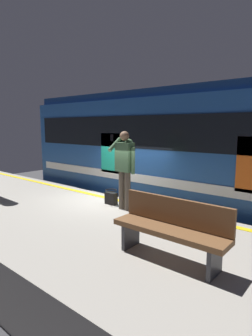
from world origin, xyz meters
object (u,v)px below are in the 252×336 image
at_px(train_carriage, 201,146).
at_px(passenger, 125,164).
at_px(bench, 171,227).
at_px(handbag, 111,198).

height_order(train_carriage, passenger, train_carriage).
bearing_deg(passenger, bench, 145.45).
bearing_deg(bench, train_carriage, -70.37).
bearing_deg(bench, passenger, -34.55).
bearing_deg(train_carriage, bench, 109.63).
bearing_deg(handbag, train_carriage, -114.19).
distance_m(passenger, bench, 2.63).
distance_m(passenger, handbag, 1.07).
distance_m(train_carriage, bench, 4.50).
bearing_deg(train_carriage, passenger, 76.98).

